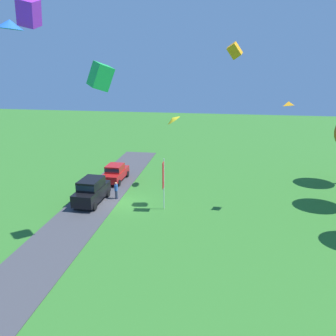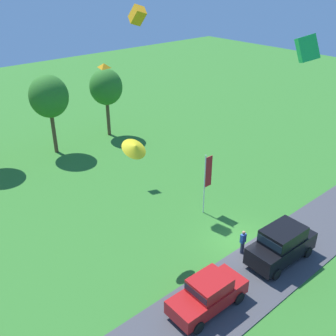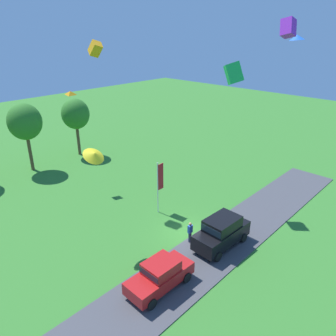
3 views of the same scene
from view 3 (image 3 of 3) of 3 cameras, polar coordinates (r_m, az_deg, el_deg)
name	(u,v)px [view 3 (image 3 of 3)]	position (r m, az deg, el deg)	size (l,w,h in m)	color
ground_plane	(188,234)	(25.99, 3.54, -11.39)	(120.00, 120.00, 0.00)	#337528
pavement_strip	(215,248)	(24.73, 8.25, -13.58)	(36.00, 4.40, 0.06)	#424247
car_sedan_near_entrance	(160,274)	(20.82, -1.38, -18.00)	(4.44, 2.03, 1.84)	red
car_suv_far_end	(222,231)	(24.29, 9.33, -10.77)	(4.67, 2.18, 2.28)	black
person_on_lawn	(190,232)	(24.62, 3.86, -11.14)	(0.36, 0.24, 1.71)	#2D334C
tree_right_of_center	(25,122)	(38.20, -23.68, 7.34)	(3.55, 3.55, 7.50)	brown
tree_left_of_center	(75,114)	(41.31, -15.82, 9.00)	(3.33, 3.33, 7.02)	brown
flag_banner	(160,180)	(27.49, -1.48, -2.19)	(0.71, 0.08, 4.65)	silver
kite_box_over_trees	(234,73)	(27.18, 11.35, 15.88)	(1.09, 1.09, 1.52)	green
kite_box_high_left	(95,49)	(27.96, -12.54, 19.62)	(0.73, 0.73, 1.03)	orange
kite_delta_high_right	(94,155)	(22.18, -12.74, 2.28)	(1.46, 1.46, 0.32)	yellow
kite_diamond_near_flag	(70,93)	(32.11, -16.65, 12.43)	(0.87, 0.70, 0.35)	orange
kite_delta_topmost	(297,37)	(30.31, 21.57, 20.40)	(1.24, 1.24, 0.43)	blue
kite_box_mid_center	(288,28)	(28.87, 20.21, 21.95)	(0.91, 0.91, 1.28)	purple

